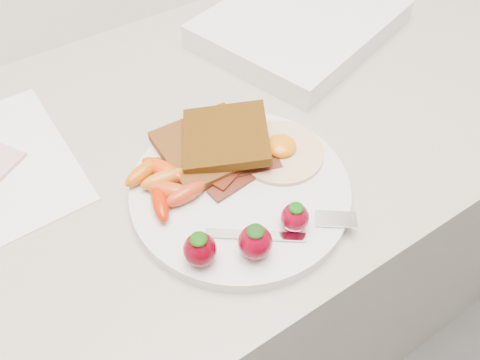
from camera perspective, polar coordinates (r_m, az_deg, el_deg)
counter at (r=1.02m, az=-5.02°, el=-13.01°), size 2.00×0.60×0.90m
plate at (r=0.58m, az=-0.00°, el=-1.21°), size 0.27×0.27×0.02m
toast_lower at (r=0.61m, az=-3.95°, el=4.06°), size 0.12×0.12×0.01m
toast_upper at (r=0.60m, az=-1.75°, el=5.32°), size 0.15×0.15×0.03m
fried_egg at (r=0.60m, az=4.98°, el=3.64°), size 0.11×0.11×0.02m
bacon_strips at (r=0.58m, az=0.20°, el=1.09°), size 0.10×0.06×0.01m
baby_carrots at (r=0.57m, az=-9.21°, el=-0.44°), size 0.09×0.11×0.02m
strawberries at (r=0.50m, az=0.73°, el=-7.08°), size 0.14×0.06×0.05m
fork at (r=0.53m, az=6.45°, el=-5.79°), size 0.16×0.09×0.00m
appliance at (r=0.84m, az=7.35°, el=18.39°), size 0.38×0.33×0.04m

